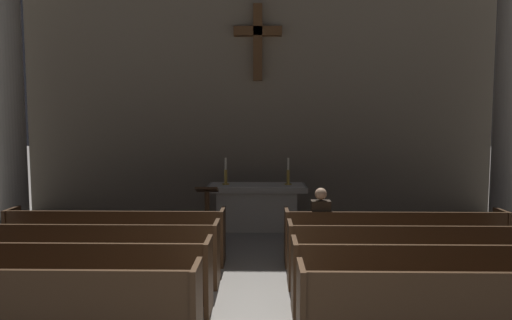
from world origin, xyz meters
TOP-DOWN VIEW (x-y plane):
  - pew_left_row_1 at (-2.33, -0.04)m, footprint 3.65×0.50m
  - pew_left_row_2 at (-2.33, 0.92)m, footprint 3.65×0.50m
  - pew_left_row_3 at (-2.33, 1.88)m, footprint 3.65×0.50m
  - pew_left_row_4 at (-2.33, 2.84)m, footprint 3.65×0.50m
  - pew_right_row_1 at (2.33, -0.04)m, footprint 3.65×0.50m
  - pew_right_row_2 at (2.33, 0.92)m, footprint 3.65×0.50m
  - pew_right_row_3 at (2.33, 1.88)m, footprint 3.65×0.50m
  - pew_right_row_4 at (2.33, 2.84)m, footprint 3.65×0.50m
  - column_left_second at (-5.44, 5.22)m, footprint 0.90×0.90m
  - column_right_second at (5.44, 5.22)m, footprint 0.90×0.90m
  - altar at (0.00, 5.35)m, footprint 2.20×0.90m
  - candlestick_left at (-0.70, 5.35)m, footprint 0.16×0.16m
  - candlestick_right at (0.70, 5.35)m, footprint 0.16×0.16m
  - apse_with_cross at (0.00, 6.95)m, footprint 11.84×0.47m
  - lectern at (-0.97, 4.15)m, footprint 0.44×0.36m
  - lone_worshipper at (1.10, 2.88)m, footprint 0.32×0.43m

SIDE VIEW (x-z plane):
  - pew_left_row_1 at x=-2.33m, z-range 0.00..0.95m
  - pew_left_row_2 at x=-2.33m, z-range 0.00..0.95m
  - pew_left_row_3 at x=-2.33m, z-range 0.00..0.95m
  - pew_left_row_4 at x=-2.33m, z-range 0.00..0.95m
  - pew_right_row_1 at x=2.33m, z-range 0.00..0.95m
  - pew_right_row_2 at x=2.33m, z-range 0.00..0.95m
  - pew_right_row_3 at x=2.33m, z-range 0.00..0.95m
  - pew_right_row_4 at x=2.33m, z-range 0.00..0.95m
  - altar at x=0.00m, z-range 0.03..1.04m
  - lectern at x=-0.97m, z-range -0.03..1.13m
  - lone_worshipper at x=1.10m, z-range 0.03..1.35m
  - candlestick_left at x=-0.70m, z-range 0.90..1.50m
  - candlestick_right at x=0.70m, z-range 0.90..1.50m
  - column_left_second at x=-5.44m, z-range -0.09..6.81m
  - column_right_second at x=5.44m, z-range -0.09..6.81m
  - apse_with_cross at x=0.00m, z-range 0.00..7.96m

